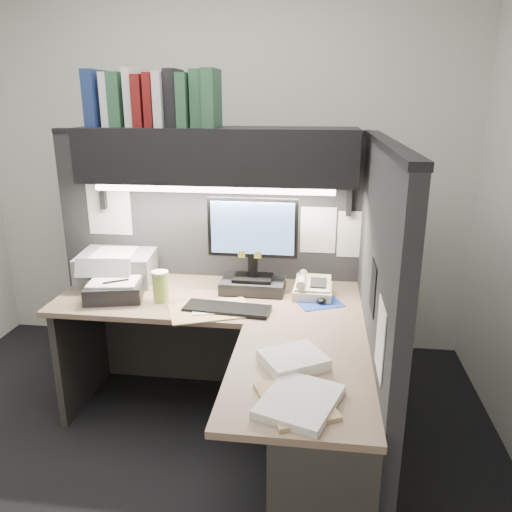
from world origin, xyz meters
The scene contains 21 objects.
floor centered at (0.00, 0.00, 0.00)m, with size 3.50×3.50×0.00m, color black.
wall_back centered at (0.00, 1.50, 1.35)m, with size 3.50×0.04×2.70m, color silver.
partition_back centered at (0.03, 0.93, 0.80)m, with size 1.90×0.06×1.60m, color black.
partition_right centered at (0.98, 0.18, 0.80)m, with size 0.06×1.50×1.60m, color black.
desk centered at (0.43, 0.00, 0.44)m, with size 1.70×1.53×0.73m.
overhead_shelf centered at (0.12, 0.75, 1.50)m, with size 1.55×0.34×0.30m, color black.
task_light_tube centered at (0.12, 0.61, 1.33)m, with size 0.04×0.04×1.32m, color white.
monitor centered at (0.34, 0.67, 0.95)m, with size 0.51×0.23×0.55m.
keyboard centered at (0.24, 0.37, 0.74)m, with size 0.45×0.15×0.02m, color black.
mousepad centered at (0.71, 0.55, 0.73)m, with size 0.23×0.21×0.00m, color navy.
mouse centered at (0.73, 0.54, 0.75)m, with size 0.06×0.09×0.03m, color black.
telephone centered at (0.68, 0.64, 0.77)m, with size 0.22×0.23×0.09m, color beige.
coffee_cup centered at (-0.15, 0.46, 0.81)m, with size 0.09×0.09×0.16m, color #BAD153.
printer centered at (-0.51, 0.75, 0.82)m, with size 0.44×0.38×0.18m, color gray.
notebook_stack centered at (-0.42, 0.46, 0.78)m, with size 0.30×0.25×0.09m, color black.
open_folder centered at (0.15, 0.35, 0.73)m, with size 0.42×0.27×0.01m, color tan.
paper_stack_a centered at (0.62, -0.15, 0.75)m, with size 0.25×0.21×0.05m, color white.
paper_stack_b centered at (0.66, -0.43, 0.75)m, with size 0.25×0.31×0.03m, color white.
manila_stack centered at (0.64, -0.43, 0.74)m, with size 0.23×0.30×0.02m, color tan.
binder_row centered at (-0.22, 0.76, 1.80)m, with size 0.72×0.26×0.31m.
pinned_papers centered at (0.42, 0.56, 1.05)m, with size 1.76×1.31×0.51m.
Camera 1 is at (0.71, -2.01, 1.80)m, focal length 35.00 mm.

